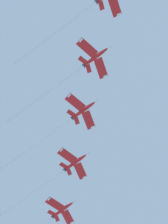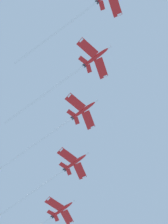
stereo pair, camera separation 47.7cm
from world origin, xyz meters
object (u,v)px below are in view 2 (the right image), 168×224
at_px(jet_second, 72,75).
at_px(jet_fourth, 50,180).
at_px(jet_third, 60,127).
at_px(jet_lead, 85,11).

bearing_deg(jet_second, jet_fourth, 87.45).
distance_m(jet_second, jet_fourth, 50.09).
distance_m(jet_third, jet_fourth, 26.18).
xyz_separation_m(jet_lead, jet_fourth, (3.09, 74.09, -15.32)).
bearing_deg(jet_second, jet_lead, -92.07).
distance_m(jet_lead, jet_fourth, 75.72).
xyz_separation_m(jet_lead, jet_second, (0.90, 24.95, -5.88)).
relative_size(jet_second, jet_third, 0.94).
bearing_deg(jet_third, jet_lead, -91.74).
height_order(jet_lead, jet_fourth, jet_lead).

